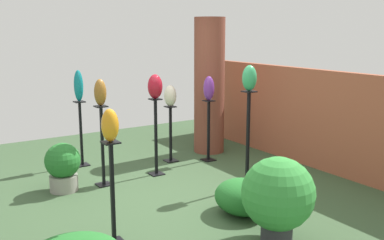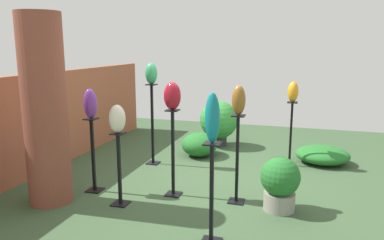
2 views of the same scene
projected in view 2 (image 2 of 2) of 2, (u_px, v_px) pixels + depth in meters
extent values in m
plane|color=#385133|center=(209.00, 177.00, 5.68)|extent=(8.00, 8.00, 0.00)
cube|color=#9E5138|center=(60.00, 118.00, 6.27)|extent=(5.60, 0.12, 1.55)
cylinder|color=brown|center=(45.00, 111.00, 4.58)|extent=(0.53, 0.53, 2.36)
cube|color=black|center=(173.00, 194.00, 5.01)|extent=(0.20, 0.20, 0.01)
cube|color=black|center=(173.00, 153.00, 4.90)|extent=(0.04, 0.04, 1.16)
cube|color=black|center=(173.00, 110.00, 4.79)|extent=(0.16, 0.16, 0.02)
cube|color=black|center=(153.00, 163.00, 6.34)|extent=(0.20, 0.20, 0.01)
cube|color=black|center=(152.00, 125.00, 6.21)|extent=(0.04, 0.04, 1.35)
cube|color=black|center=(152.00, 85.00, 6.08)|extent=(0.16, 0.16, 0.02)
cube|color=black|center=(289.00, 165.00, 6.22)|extent=(0.20, 0.20, 0.01)
cube|color=black|center=(291.00, 134.00, 6.12)|extent=(0.04, 0.04, 1.07)
cube|color=black|center=(292.00, 102.00, 6.01)|extent=(0.16, 0.16, 0.02)
cube|color=black|center=(236.00, 201.00, 4.78)|extent=(0.20, 0.20, 0.01)
cube|color=black|center=(237.00, 159.00, 4.68)|extent=(0.04, 0.04, 1.13)
cube|color=black|center=(238.00, 116.00, 4.57)|extent=(0.16, 0.16, 0.02)
cube|color=black|center=(212.00, 194.00, 3.70)|extent=(0.04, 0.04, 1.04)
cube|color=black|center=(212.00, 144.00, 3.60)|extent=(0.16, 0.16, 0.02)
cube|color=black|center=(95.00, 190.00, 5.15)|extent=(0.20, 0.20, 0.01)
cube|color=black|center=(93.00, 155.00, 5.05)|extent=(0.04, 0.04, 1.02)
cube|color=black|center=(91.00, 119.00, 4.96)|extent=(0.16, 0.16, 0.02)
cube|color=black|center=(121.00, 204.00, 4.71)|extent=(0.20, 0.20, 0.01)
cube|color=black|center=(119.00, 169.00, 4.62)|extent=(0.04, 0.04, 0.93)
cube|color=black|center=(118.00, 133.00, 4.53)|extent=(0.16, 0.16, 0.01)
ellipsoid|color=maroon|center=(172.00, 96.00, 4.75)|extent=(0.20, 0.22, 0.36)
ellipsoid|color=#2D9356|center=(151.00, 74.00, 6.04)|extent=(0.19, 0.20, 0.34)
ellipsoid|color=orange|center=(293.00, 92.00, 5.98)|extent=(0.18, 0.17, 0.33)
ellipsoid|color=brown|center=(239.00, 100.00, 4.53)|extent=(0.16, 0.17, 0.37)
ellipsoid|color=#0F727A|center=(212.00, 118.00, 3.55)|extent=(0.14, 0.15, 0.49)
ellipsoid|color=#6B2D8C|center=(90.00, 104.00, 4.92)|extent=(0.17, 0.18, 0.39)
ellipsoid|color=beige|center=(117.00, 119.00, 4.50)|extent=(0.21, 0.19, 0.34)
cylinder|color=#2D2D33|center=(218.00, 141.00, 7.44)|extent=(0.33, 0.33, 0.21)
sphere|color=#338C38|center=(219.00, 120.00, 7.36)|extent=(0.75, 0.75, 0.75)
cylinder|color=gray|center=(279.00, 201.00, 4.53)|extent=(0.38, 0.38, 0.22)
sphere|color=#236B28|center=(280.00, 177.00, 4.47)|extent=(0.48, 0.48, 0.48)
ellipsoid|color=#236B28|center=(200.00, 144.00, 6.76)|extent=(0.71, 0.65, 0.42)
ellipsoid|color=#236B28|center=(323.00, 155.00, 6.33)|extent=(0.79, 0.89, 0.29)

